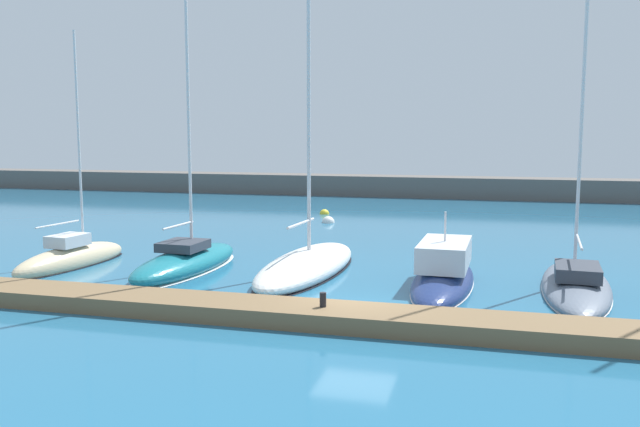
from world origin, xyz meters
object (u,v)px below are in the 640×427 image
object	(u,v)px
sailboat_sand_nearest	(72,259)
sailboat_slate_fifth	(576,283)
sailboat_teal_second	(186,261)
sailboat_white_third	(307,264)
mooring_buoy_white	(328,223)
mooring_buoy_yellow	(324,214)
motorboat_navy_fourth	(444,275)
dock_bollard	(323,300)

from	to	relation	value
sailboat_sand_nearest	sailboat_slate_fifth	world-z (taller)	sailboat_slate_fifth
sailboat_teal_second	sailboat_white_third	size ratio (longest dim) A/B	0.83
sailboat_white_third	mooring_buoy_white	xyz separation A→B (m)	(-2.91, 15.05, -0.38)
mooring_buoy_yellow	mooring_buoy_white	size ratio (longest dim) A/B	0.83
motorboat_navy_fourth	mooring_buoy_white	world-z (taller)	motorboat_navy_fourth
sailboat_white_third	mooring_buoy_yellow	world-z (taller)	sailboat_white_third
dock_bollard	motorboat_navy_fourth	bearing A→B (deg)	62.56
mooring_buoy_white	dock_bollard	xyz separation A→B (m)	(5.39, -21.96, 0.76)
sailboat_sand_nearest	mooring_buoy_yellow	xyz separation A→B (m)	(5.97, 20.71, -0.31)
sailboat_white_third	dock_bollard	world-z (taller)	sailboat_white_third
sailboat_white_third	mooring_buoy_yellow	xyz separation A→B (m)	(-4.29, 19.41, -0.38)
sailboat_teal_second	dock_bollard	size ratio (longest dim) A/B	37.45
mooring_buoy_yellow	mooring_buoy_white	distance (m)	4.58
motorboat_navy_fourth	dock_bollard	world-z (taller)	motorboat_navy_fourth
sailboat_teal_second	motorboat_navy_fourth	size ratio (longest dim) A/B	2.06
mooring_buoy_white	dock_bollard	distance (m)	22.62
sailboat_white_third	dock_bollard	bearing A→B (deg)	-156.74
motorboat_navy_fourth	mooring_buoy_yellow	size ratio (longest dim) A/B	11.68
sailboat_sand_nearest	sailboat_teal_second	size ratio (longest dim) A/B	0.64
sailboat_white_third	mooring_buoy_white	size ratio (longest dim) A/B	23.98
mooring_buoy_yellow	sailboat_sand_nearest	bearing A→B (deg)	-106.09
mooring_buoy_yellow	sailboat_teal_second	bearing A→B (deg)	-92.14
sailboat_sand_nearest	sailboat_teal_second	world-z (taller)	sailboat_teal_second
mooring_buoy_white	sailboat_teal_second	bearing A→B (deg)	-97.67
sailboat_slate_fifth	dock_bollard	size ratio (longest dim) A/B	36.61
sailboat_sand_nearest	sailboat_slate_fifth	bearing A→B (deg)	-81.90
sailboat_teal_second	sailboat_slate_fifth	bearing A→B (deg)	-85.57
sailboat_teal_second	sailboat_slate_fifth	world-z (taller)	sailboat_teal_second
sailboat_slate_fifth	dock_bollard	world-z (taller)	sailboat_slate_fifth
sailboat_sand_nearest	dock_bollard	bearing A→B (deg)	-108.42
sailboat_white_third	sailboat_teal_second	bearing A→B (deg)	103.02
sailboat_white_third	mooring_buoy_yellow	size ratio (longest dim) A/B	29.00
sailboat_sand_nearest	mooring_buoy_white	distance (m)	17.93
sailboat_sand_nearest	mooring_buoy_white	bearing A→B (deg)	-18.90
sailboat_white_third	sailboat_slate_fifth	world-z (taller)	sailboat_white_third
sailboat_white_third	motorboat_navy_fourth	xyz separation A→B (m)	(5.62, -0.86, 0.02)
dock_bollard	sailboat_slate_fifth	bearing A→B (deg)	39.92
mooring_buoy_white	sailboat_sand_nearest	bearing A→B (deg)	-114.22
sailboat_teal_second	dock_bollard	bearing A→B (deg)	-126.43
sailboat_teal_second	sailboat_slate_fifth	size ratio (longest dim) A/B	1.02
sailboat_teal_second	sailboat_white_third	world-z (taller)	sailboat_white_third
motorboat_navy_fourth	mooring_buoy_white	bearing A→B (deg)	29.82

